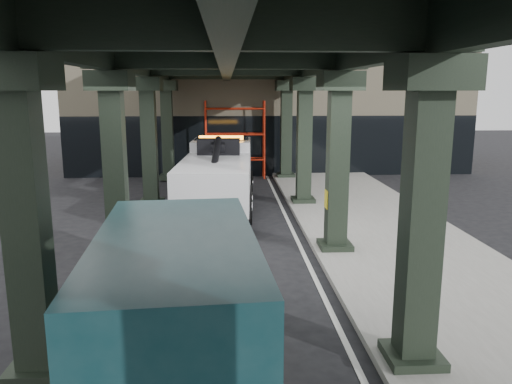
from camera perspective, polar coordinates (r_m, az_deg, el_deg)
name	(u,v)px	position (r m, az deg, el deg)	size (l,w,h in m)	color
ground	(246,281)	(12.22, -1.18, -10.11)	(90.00, 90.00, 0.00)	black
sidewalk	(401,249)	(14.90, 16.19, -6.25)	(5.00, 40.00, 0.15)	gray
lane_stripe	(303,253)	(14.24, 5.41, -6.94)	(0.12, 38.00, 0.01)	silver
viaduct	(226,53)	(13.38, -3.39, 15.60)	(7.40, 32.00, 6.40)	black
building	(266,99)	(31.45, 1.10, 10.59)	(22.00, 10.00, 8.00)	#C6B793
scaffolding	(235,138)	(26.11, -2.42, 6.24)	(3.08, 0.88, 4.00)	red
tow_truck	(218,174)	(19.14, -4.31, 2.06)	(2.91, 8.70, 2.81)	black
towed_van	(178,301)	(7.90, -8.88, -12.24)	(2.83, 6.28, 2.49)	#0F3338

